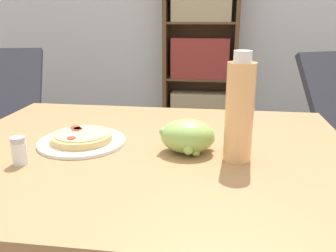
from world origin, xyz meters
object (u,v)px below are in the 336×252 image
Objects in this scene: drink_bottle at (239,111)px; bookshelf at (200,56)px; grape_bunch at (187,136)px; salt_shaker at (19,151)px; pizza_on_plate at (82,139)px.

drink_bottle is 2.50m from bookshelf.
salt_shaker is (-0.43, -0.14, -0.01)m from grape_bunch.
drink_bottle is at bearing -7.59° from pizza_on_plate.
pizza_on_plate is at bearing 175.43° from grape_bunch.
bookshelf is at bearing 84.46° from pizza_on_plate.
grape_bunch is 0.17m from drink_bottle.
drink_bottle is (0.46, -0.06, 0.12)m from pizza_on_plate.
bookshelf reaches higher than salt_shaker.
salt_shaker is (-0.10, -0.17, 0.02)m from pizza_on_plate.
pizza_on_plate is at bearing 172.41° from drink_bottle.
drink_bottle reaches higher than pizza_on_plate.
pizza_on_plate is 0.90× the size of drink_bottle.
bookshelf is at bearing 95.12° from drink_bottle.
bookshelf is at bearing 82.55° from salt_shaker.
pizza_on_plate is 0.48m from drink_bottle.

